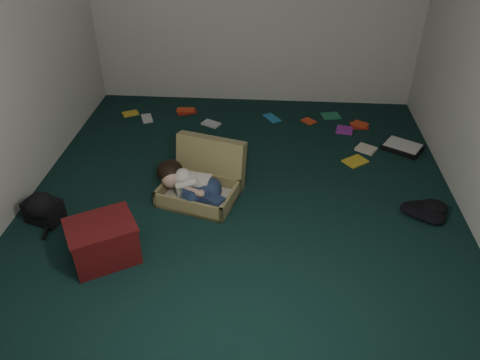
# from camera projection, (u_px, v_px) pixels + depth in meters

# --- Properties ---
(floor) EXTENTS (4.50, 4.50, 0.00)m
(floor) POSITION_uv_depth(u_px,v_px,m) (241.00, 202.00, 4.35)
(floor) COLOR black
(floor) RESTS_ON ground
(wall_front) EXTENTS (4.50, 0.00, 4.50)m
(wall_front) POSITION_uv_depth(u_px,v_px,m) (199.00, 287.00, 1.77)
(wall_front) COLOR silver
(wall_front) RESTS_ON ground
(suitcase) EXTENTS (0.83, 0.82, 0.50)m
(suitcase) POSITION_uv_depth(u_px,v_px,m) (204.00, 179.00, 4.40)
(suitcase) COLOR #948851
(suitcase) RESTS_ON floor
(person) EXTENTS (0.69, 0.50, 0.31)m
(person) POSITION_uv_depth(u_px,v_px,m) (191.00, 184.00, 4.25)
(person) COLOR silver
(person) RESTS_ON suitcase
(maroon_bin) EXTENTS (0.64, 0.61, 0.35)m
(maroon_bin) POSITION_uv_depth(u_px,v_px,m) (103.00, 241.00, 3.64)
(maroon_bin) COLOR #541112
(maroon_bin) RESTS_ON floor
(backpack) EXTENTS (0.45, 0.40, 0.23)m
(backpack) POSITION_uv_depth(u_px,v_px,m) (44.00, 210.00, 4.07)
(backpack) COLOR black
(backpack) RESTS_ON floor
(clothing_pile) EXTENTS (0.44, 0.37, 0.13)m
(clothing_pile) POSITION_uv_depth(u_px,v_px,m) (431.00, 214.00, 4.10)
(clothing_pile) COLOR black
(clothing_pile) RESTS_ON floor
(paper_tray) EXTENTS (0.50, 0.47, 0.06)m
(paper_tray) POSITION_uv_depth(u_px,v_px,m) (403.00, 147.00, 5.13)
(paper_tray) COLOR black
(paper_tray) RESTS_ON floor
(book_scatter) EXTENTS (3.03, 1.25, 0.02)m
(book_scatter) POSITION_uv_depth(u_px,v_px,m) (271.00, 126.00, 5.58)
(book_scatter) COLOR yellow
(book_scatter) RESTS_ON floor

